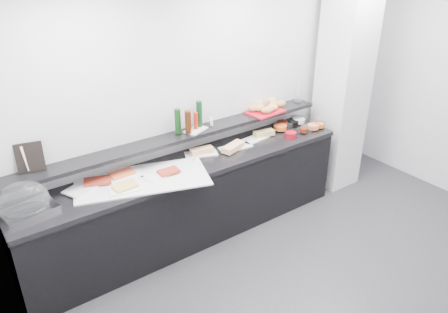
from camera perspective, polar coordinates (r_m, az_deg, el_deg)
ground at (r=4.37m, az=16.90°, el=-17.35°), size 5.00×5.00×0.00m
back_wall at (r=4.88m, az=0.52°, el=7.43°), size 5.00×0.02×2.70m
column at (r=5.64m, az=15.27°, el=9.15°), size 0.50×0.50×2.70m
buffet_cabinet at (r=4.71m, az=-4.28°, el=-5.96°), size 3.60×0.60×0.85m
counter_top at (r=4.48m, az=-4.47°, el=-1.10°), size 3.62×0.62×0.05m
wall_shelf at (r=4.51m, az=-5.75°, el=2.61°), size 3.60×0.25×0.04m
cloche_base at (r=4.01m, az=-24.07°, el=-6.46°), size 0.46×0.34×0.04m
cloche_dome at (r=3.96m, az=-24.69°, el=-5.25°), size 0.45×0.35×0.34m
linen_runner at (r=4.21m, az=-10.64°, el=-2.95°), size 1.36×0.95×0.01m
platter_meat_a at (r=4.17m, az=-18.02°, el=-3.94°), size 0.37×0.32×0.01m
food_meat_a at (r=4.21m, az=-16.18°, el=-3.08°), size 0.28×0.23×0.02m
platter_salmon at (r=4.28m, az=-12.94°, el=-2.48°), size 0.37×0.28×0.01m
food_salmon at (r=4.28m, az=-13.21°, el=-2.18°), size 0.24×0.16×0.02m
platter_cheese at (r=4.06m, az=-12.88°, el=-4.14°), size 0.29×0.22×0.01m
food_cheese at (r=4.06m, az=-12.76°, el=-3.82°), size 0.22×0.15×0.02m
platter_meat_b at (r=4.23m, az=-8.77°, el=-2.44°), size 0.29×0.23×0.01m
food_meat_b at (r=4.24m, az=-7.25°, el=-1.92°), size 0.20×0.13×0.02m
sandwich_plate_left at (r=4.63m, az=-3.01°, el=0.34°), size 0.37×0.27×0.01m
sandwich_food_left at (r=4.61m, az=-2.92°, el=0.77°), size 0.26×0.14×0.06m
tongs_left at (r=4.52m, az=-3.82°, el=-0.18°), size 0.13×0.10×0.01m
sandwich_plate_mid at (r=4.77m, az=1.53°, el=1.22°), size 0.37×0.18×0.01m
sandwich_food_mid at (r=4.69m, az=1.23°, el=1.25°), size 0.31×0.19×0.06m
tongs_mid at (r=4.65m, az=1.24°, el=0.67°), size 0.15×0.05×0.01m
sandwich_plate_right at (r=4.99m, az=4.10°, el=2.35°), size 0.38×0.20×0.01m
sandwich_food_right at (r=5.05m, az=5.25°, el=3.05°), size 0.25×0.14×0.06m
tongs_right at (r=4.95m, az=3.71°, el=2.29°), size 0.16×0.01×0.01m
bowl_glass_fruit at (r=5.31m, az=7.92°, el=4.03°), size 0.23×0.23×0.07m
fill_glass_fruit at (r=5.23m, az=7.34°, el=3.81°), size 0.16×0.16×0.05m
bowl_black_jam at (r=5.39m, az=8.83°, el=4.32°), size 0.17×0.17×0.07m
fill_black_jam at (r=5.35m, az=7.63°, el=4.36°), size 0.17×0.17×0.05m
bowl_glass_cream at (r=5.50m, az=9.60°, el=4.69°), size 0.24×0.24×0.07m
fill_glass_cream at (r=5.46m, az=9.72°, el=4.67°), size 0.16×0.16×0.05m
bowl_red_jam at (r=5.06m, az=8.70°, el=2.80°), size 0.15×0.15×0.07m
fill_red_jam at (r=5.19m, az=10.37°, el=3.43°), size 0.10×0.10×0.05m
bowl_glass_salmon at (r=5.26m, az=10.75°, el=3.55°), size 0.17×0.17×0.07m
fill_glass_salmon at (r=5.31m, az=11.57°, el=3.86°), size 0.18×0.18×0.05m
bowl_black_fruit at (r=5.40m, az=12.43°, el=4.02°), size 0.14×0.14×0.07m
fill_black_fruit at (r=5.37m, az=12.39°, el=4.03°), size 0.13×0.13×0.05m
framed_print at (r=4.07m, az=-24.03°, el=-0.11°), size 0.24×0.12×0.26m
print_art at (r=4.10m, az=-23.82°, el=0.09°), size 0.16×0.11×0.22m
condiment_tray at (r=4.59m, az=-3.73°, el=3.48°), size 0.29×0.23×0.01m
bottle_green_a at (r=4.46m, az=-6.07°, el=4.59°), size 0.08×0.08×0.26m
bottle_brown at (r=4.46m, az=-4.72°, el=4.51°), size 0.08×0.08×0.24m
bottle_green_b at (r=4.60m, az=-3.26°, el=5.56°), size 0.08×0.08×0.28m
bottle_hot at (r=4.57m, az=-3.70°, el=4.70°), size 0.05×0.05×0.18m
shaker_salt at (r=4.66m, az=-1.63°, el=4.46°), size 0.03×0.03×0.07m
shaker_pepper at (r=4.71m, az=-1.69°, el=4.73°), size 0.03×0.03×0.07m
bread_tray at (r=5.08m, az=5.37°, el=5.84°), size 0.44×0.33×0.02m
bread_roll_nw at (r=5.04m, az=3.95°, el=6.35°), size 0.18×0.13×0.08m
bread_roll_n at (r=5.17m, az=4.68°, el=6.81°), size 0.15×0.12×0.08m
bread_roll_ne at (r=5.29m, az=6.36°, el=7.24°), size 0.13×0.10×0.08m
bread_roll_sw at (r=4.99m, az=5.64°, el=6.06°), size 0.17×0.13×0.08m
bread_roll_s at (r=5.07m, az=6.28°, el=6.37°), size 0.16×0.11×0.08m
bread_roll_se at (r=5.21m, az=7.48°, el=6.87°), size 0.12×0.08×0.08m
bread_roll_midw at (r=5.05m, az=4.73°, el=6.35°), size 0.15×0.12×0.08m
bread_roll_mide at (r=5.17m, az=6.47°, el=6.76°), size 0.18×0.15×0.08m
carafe at (r=5.40m, az=9.70°, el=8.39°), size 0.10×0.10×0.30m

